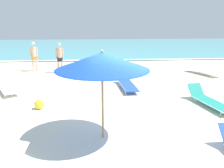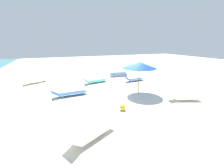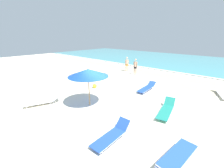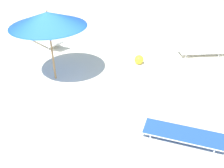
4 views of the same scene
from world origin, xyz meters
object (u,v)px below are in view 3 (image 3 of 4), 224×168
at_px(sun_lounger_under_umbrella, 147,88).
at_px(sun_lounger_near_water_left, 166,110).
at_px(beachgoer_wading_adult, 127,63).
at_px(beach_ball, 95,86).
at_px(sun_lounger_near_water_right, 42,101).
at_px(sun_lounger_mid_beach_pair_a, 99,76).
at_px(sun_lounger_mid_beach_solo, 223,94).
at_px(lounger_stack, 177,159).
at_px(beach_umbrella, 88,73).
at_px(beachgoer_shoreline_child, 135,66).
at_px(sun_lounger_beside_umbrella, 112,135).

bearing_deg(sun_lounger_under_umbrella, sun_lounger_near_water_left, -47.55).
relative_size(sun_lounger_under_umbrella, beachgoer_wading_adult, 1.37).
relative_size(beachgoer_wading_adult, beach_ball, 5.03).
height_order(sun_lounger_near_water_right, sun_lounger_mid_beach_pair_a, sun_lounger_mid_beach_pair_a).
distance_m(sun_lounger_under_umbrella, beachgoer_wading_adult, 6.60).
distance_m(sun_lounger_near_water_right, beach_ball, 4.30).
distance_m(sun_lounger_near_water_left, sun_lounger_mid_beach_solo, 5.51).
distance_m(lounger_stack, beachgoer_wading_adult, 13.74).
relative_size(lounger_stack, sun_lounger_near_water_left, 0.83).
xyz_separation_m(beach_umbrella, sun_lounger_mid_beach_pair_a, (-4.03, 4.63, -1.88)).
xyz_separation_m(lounger_stack, sun_lounger_under_umbrella, (-4.44, 5.74, -0.00)).
height_order(lounger_stack, sun_lounger_mid_beach_pair_a, sun_lounger_mid_beach_pair_a).
bearing_deg(beachgoer_wading_adult, beach_umbrella, 102.55).
distance_m(sun_lounger_mid_beach_pair_a, beach_ball, 2.95).
distance_m(sun_lounger_under_umbrella, sun_lounger_mid_beach_solo, 5.38).
height_order(lounger_stack, beachgoer_shoreline_child, beachgoer_shoreline_child).
bearing_deg(beachgoer_wading_adult, lounger_stack, 123.51).
relative_size(sun_lounger_near_water_left, sun_lounger_mid_beach_solo, 1.10).
xyz_separation_m(beachgoer_shoreline_child, beach_ball, (0.02, -6.00, -0.82)).
distance_m(sun_lounger_under_umbrella, sun_lounger_near_water_right, 7.65).
relative_size(sun_lounger_near_water_left, beachgoer_shoreline_child, 1.32).
distance_m(beach_umbrella, sun_lounger_near_water_right, 3.57).
bearing_deg(beachgoer_wading_adult, sun_lounger_near_water_left, 128.82).
height_order(lounger_stack, beachgoer_wading_adult, beachgoer_wading_adult).
distance_m(lounger_stack, sun_lounger_under_umbrella, 7.26).
bearing_deg(beachgoer_shoreline_child, beach_ball, -98.89).
height_order(sun_lounger_under_umbrella, sun_lounger_mid_beach_solo, sun_lounger_mid_beach_solo).
relative_size(beach_umbrella, lounger_stack, 1.24).
distance_m(beachgoer_wading_adult, beachgoer_shoreline_child, 1.69).
distance_m(sun_lounger_near_water_right, beachgoer_wading_adult, 11.00).
relative_size(sun_lounger_beside_umbrella, beach_ball, 5.85).
height_order(sun_lounger_under_umbrella, beachgoer_shoreline_child, beachgoer_shoreline_child).
relative_size(sun_lounger_near_water_left, sun_lounger_near_water_right, 1.06).
bearing_deg(beach_umbrella, sun_lounger_near_water_left, 28.98).
height_order(sun_lounger_mid_beach_pair_a, beachgoer_shoreline_child, beachgoer_shoreline_child).
bearing_deg(beachgoer_wading_adult, sun_lounger_mid_beach_solo, 160.38).
relative_size(beach_umbrella, sun_lounger_beside_umbrella, 1.17).
bearing_deg(beach_umbrella, sun_lounger_near_water_right, -139.82).
height_order(lounger_stack, sun_lounger_mid_beach_solo, sun_lounger_mid_beach_solo).
distance_m(sun_lounger_beside_umbrella, beachgoer_wading_adult, 12.59).
relative_size(sun_lounger_near_water_left, beach_ball, 6.66).
bearing_deg(sun_lounger_near_water_left, sun_lounger_under_umbrella, 125.08).
bearing_deg(sun_lounger_mid_beach_pair_a, beachgoer_shoreline_child, 36.07).
bearing_deg(beachgoer_shoreline_child, beachgoer_wading_adult, 150.94).
bearing_deg(sun_lounger_mid_beach_pair_a, sun_lounger_mid_beach_solo, -12.61).
height_order(sun_lounger_beside_umbrella, sun_lounger_mid_beach_solo, sun_lounger_beside_umbrella).
relative_size(beach_umbrella, beach_ball, 6.87).
height_order(beach_umbrella, sun_lounger_near_water_right, beach_umbrella).
relative_size(beach_umbrella, sun_lounger_near_water_right, 1.09).
bearing_deg(sun_lounger_near_water_right, beach_umbrella, 61.46).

